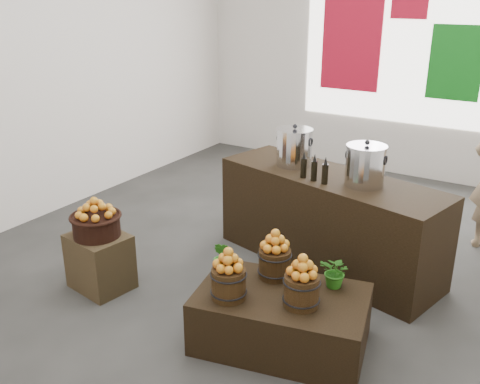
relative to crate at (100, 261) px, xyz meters
The scene contains 22 objects.
ground 1.72m from the crate, 48.59° to the left, with size 7.00×7.00×0.00m, color #3E3D3B.
back_wall 5.20m from the crate, 76.75° to the left, with size 6.00×0.04×4.00m, color silver.
back_opening 5.26m from the crate, 73.33° to the left, with size 3.20×0.02×2.40m, color white.
deco_red_left 5.05m from the crate, 83.70° to the left, with size 0.90×0.04×1.40m, color #B50D26.
deco_green_right 5.35m from the crate, 66.90° to the left, with size 0.70×0.04×1.00m, color #106D18.
deco_red_upper 5.41m from the crate, 74.41° to the left, with size 0.50×0.04×0.50m, color #B50D26.
crate is the anchor object (origin of this frame).
wicker_basket 0.36m from the crate, ahead, with size 0.43×0.43×0.19m, color black.
apples_in_basket 0.55m from the crate, ahead, with size 0.33×0.33×0.18m, color maroon, non-canonical shape.
display_table 1.84m from the crate, ahead, with size 1.30×0.80×0.45m, color black.
apple_bucket_front_left 1.55m from the crate, ahead, with size 0.26×0.26×0.24m, color #36200E.
apples_in_bucket_front_left 1.60m from the crate, ahead, with size 0.19×0.19×0.17m, color maroon, non-canonical shape.
apple_bucket_front_right 2.05m from the crate, ahead, with size 0.26×0.26×0.24m, color #36200E.
apples_in_bucket_front_right 2.09m from the crate, ahead, with size 0.19×0.19×0.17m, color maroon, non-canonical shape.
apple_bucket_rear 1.72m from the crate, 11.25° to the left, with size 0.26×0.26×0.24m, color #36200E.
apples_in_bucket_rear 1.77m from the crate, 11.25° to the left, with size 0.19×0.19×0.17m, color maroon, non-canonical shape.
herb_garnish_right 2.21m from the crate, 11.51° to the left, with size 0.24×0.21×0.27m, color #226715.
herb_garnish_left 1.34m from the crate, ahead, with size 0.17×0.14×0.30m, color #226715.
counter 2.25m from the crate, 44.03° to the left, with size 2.32×0.74×0.95m, color black.
stock_pot_left 2.20m from the crate, 55.46° to the left, with size 0.36×0.36×0.36m, color silver.
stock_pot_center 2.60m from the crate, 36.73° to the left, with size 0.36×0.36×0.36m, color silver.
oil_cruets 2.20m from the crate, 40.57° to the left, with size 0.25×0.06×0.26m, color black, non-canonical shape.
Camera 1 is at (2.31, -4.33, 2.64)m, focal length 40.00 mm.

